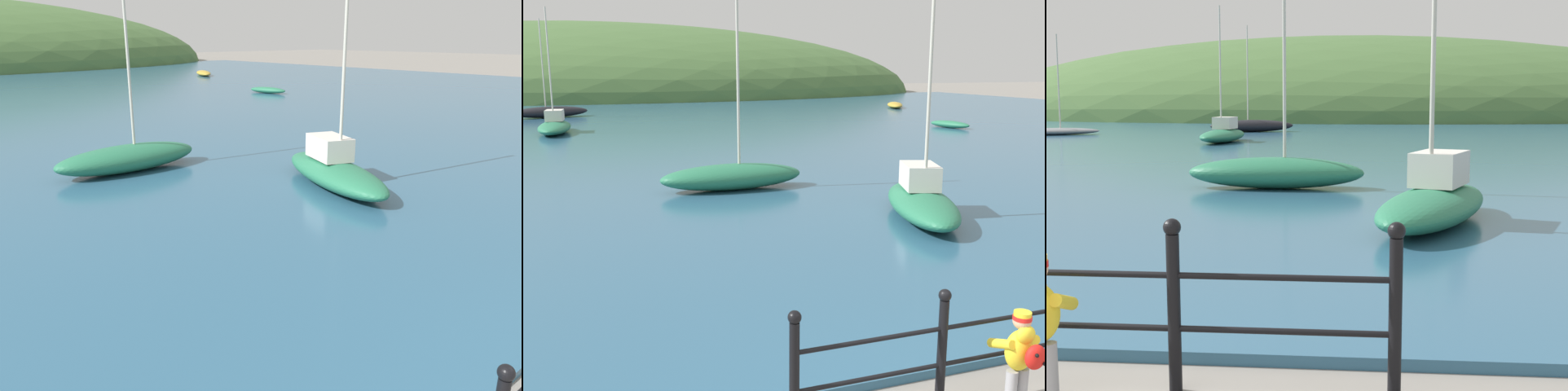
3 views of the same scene
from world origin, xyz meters
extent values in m
sphere|color=black|center=(-1.69, 1.50, 1.15)|extent=(0.12, 0.12, 0.12)
ellipsoid|color=gold|center=(20.51, 38.44, 0.31)|extent=(2.76, 4.16, 0.42)
ellipsoid|color=#287551|center=(15.31, 23.78, 0.28)|extent=(1.32, 2.54, 0.36)
ellipsoid|color=#287551|center=(3.53, 7.75, 0.39)|extent=(2.52, 4.16, 0.57)
cube|color=silver|center=(3.64, 8.04, 0.93)|extent=(1.02, 1.28, 0.52)
cylinder|color=beige|center=(3.47, 7.57, 2.86)|extent=(0.07, 0.07, 4.37)
ellipsoid|color=#287551|center=(0.57, 12.01, 0.43)|extent=(3.76, 1.30, 0.66)
cylinder|color=beige|center=(0.76, 12.01, 2.81)|extent=(0.07, 0.07, 4.11)
camera|label=1|loc=(-4.87, 0.32, 3.35)|focal=35.00mm
camera|label=2|loc=(-3.40, -3.00, 3.23)|focal=42.00mm
camera|label=3|loc=(2.62, -3.16, 2.00)|focal=50.00mm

